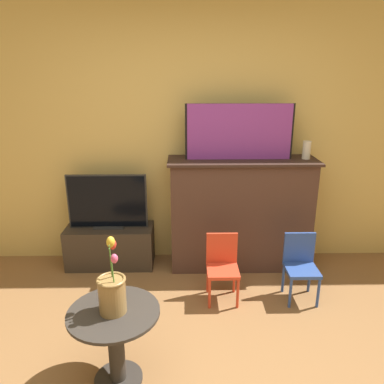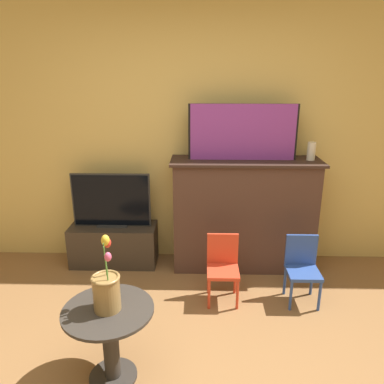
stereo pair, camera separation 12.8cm
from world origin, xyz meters
TOP-DOWN VIEW (x-y plane):
  - wall_back at (0.00, 2.13)m, footprint 8.00×0.06m
  - fireplace_mantel at (0.51, 1.89)m, footprint 1.44×0.45m
  - painting at (0.47, 1.90)m, footprint 1.02×0.03m
  - mantel_candle at (1.12, 1.89)m, footprint 0.08×0.08m
  - tv_stand at (-0.82, 1.90)m, footprint 0.88×0.36m
  - tv_monitor at (-0.82, 1.91)m, footprint 0.79×0.12m
  - chair_red at (0.27, 1.29)m, footprint 0.27×0.27m
  - chair_blue at (0.96, 1.29)m, footprint 0.27×0.27m
  - side_table at (-0.49, 0.36)m, footprint 0.57×0.57m
  - vase_tulips at (-0.49, 0.36)m, footprint 0.18×0.18m

SIDE VIEW (x-z plane):
  - tv_stand at x=-0.82m, z-range 0.00..0.42m
  - chair_red at x=0.27m, z-range 0.04..0.62m
  - chair_blue at x=0.96m, z-range 0.04..0.62m
  - side_table at x=-0.49m, z-range 0.08..0.61m
  - fireplace_mantel at x=0.51m, z-range 0.01..1.14m
  - vase_tulips at x=-0.49m, z-range 0.43..0.91m
  - tv_monitor at x=-0.82m, z-range 0.41..0.97m
  - mantel_candle at x=1.12m, z-range 1.13..1.30m
  - wall_back at x=0.00m, z-range 0.00..2.70m
  - painting at x=0.47m, z-range 1.13..1.65m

